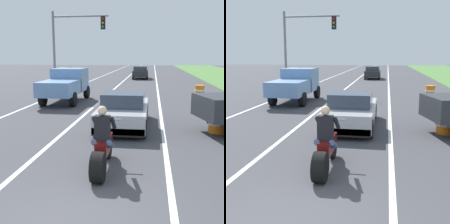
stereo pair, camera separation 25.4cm
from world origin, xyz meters
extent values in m
cube|color=white|center=(-5.40, 20.00, 0.00)|extent=(0.14, 120.00, 0.01)
cube|color=white|center=(1.80, 20.00, 0.00)|extent=(0.14, 120.00, 0.01)
cube|color=white|center=(-1.80, 20.00, 0.00)|extent=(0.14, 120.00, 0.01)
cylinder|color=black|center=(0.22, 1.93, 0.35)|extent=(0.28, 0.69, 0.69)
cylinder|color=black|center=(0.22, 3.48, 0.31)|extent=(0.12, 0.63, 0.63)
cube|color=#590F0F|center=(0.22, 2.75, 0.61)|extent=(0.28, 1.10, 0.36)
cylinder|color=#B2B2B7|center=(0.22, 3.40, 0.68)|extent=(0.08, 0.36, 0.73)
cylinder|color=#A5A5AA|center=(0.22, 3.38, 1.11)|extent=(0.70, 0.05, 0.05)
cube|color=black|center=(0.22, 2.52, 1.09)|extent=(0.36, 0.24, 0.60)
sphere|color=beige|center=(0.22, 2.52, 1.51)|extent=(0.22, 0.22, 0.22)
cylinder|color=#384C7A|center=(0.04, 2.55, 0.69)|extent=(0.14, 0.47, 0.32)
cylinder|color=black|center=(0.00, 2.82, 1.14)|extent=(0.10, 0.51, 0.40)
cylinder|color=#384C7A|center=(0.40, 2.55, 0.69)|extent=(0.14, 0.47, 0.32)
cylinder|color=black|center=(0.44, 2.82, 1.14)|extent=(0.10, 0.51, 0.40)
cube|color=#B7B7BC|center=(0.28, 7.22, 0.53)|extent=(1.80, 4.30, 0.64)
cube|color=#333D4C|center=(0.28, 7.02, 1.11)|extent=(1.56, 1.70, 0.52)
cube|color=black|center=(0.28, 5.17, 0.29)|extent=(1.76, 0.20, 0.28)
cylinder|color=black|center=(-0.52, 8.82, 0.32)|extent=(0.24, 0.64, 0.64)
cylinder|color=black|center=(1.08, 8.82, 0.32)|extent=(0.24, 0.64, 0.64)
cylinder|color=black|center=(-0.52, 5.62, 0.32)|extent=(0.24, 0.64, 0.64)
cylinder|color=black|center=(1.08, 5.62, 0.32)|extent=(0.24, 0.64, 0.64)
cube|color=#6B93C6|center=(-3.80, 13.82, 1.28)|extent=(1.90, 2.10, 1.40)
cube|color=#333D4C|center=(-3.80, 14.17, 1.67)|extent=(1.67, 0.29, 0.57)
cube|color=#6B93C6|center=(-3.80, 11.57, 0.98)|extent=(1.90, 2.70, 0.80)
cylinder|color=black|center=(-4.67, 14.62, 0.40)|extent=(0.28, 0.80, 0.80)
cylinder|color=black|center=(-2.93, 14.62, 0.40)|extent=(0.28, 0.80, 0.80)
cylinder|color=black|center=(-4.67, 11.27, 0.40)|extent=(0.28, 0.80, 0.80)
cylinder|color=black|center=(-2.93, 11.27, 0.40)|extent=(0.28, 0.80, 0.80)
cylinder|color=black|center=(3.88, 7.41, 0.40)|extent=(0.85, 0.48, 0.80)
cylinder|color=gray|center=(-6.12, 17.71, 3.00)|extent=(0.18, 0.18, 6.00)
cylinder|color=gray|center=(-4.02, 17.71, 5.60)|extent=(4.19, 0.12, 0.12)
cube|color=black|center=(-2.33, 17.71, 5.10)|extent=(0.32, 0.24, 0.90)
sphere|color=red|center=(-2.33, 17.57, 5.38)|extent=(0.16, 0.16, 0.16)
sphere|color=orange|center=(-2.33, 17.57, 5.10)|extent=(0.16, 0.16, 0.16)
sphere|color=green|center=(-2.33, 17.57, 4.82)|extent=(0.16, 0.16, 0.16)
cylinder|color=orange|center=(3.71, 6.65, 0.50)|extent=(0.56, 0.56, 1.00)
cylinder|color=white|center=(3.71, 6.65, 0.70)|extent=(0.58, 0.58, 0.10)
cylinder|color=white|center=(3.71, 6.65, 0.35)|extent=(0.58, 0.58, 0.10)
cylinder|color=orange|center=(4.26, 9.72, 0.50)|extent=(0.56, 0.56, 1.00)
cylinder|color=white|center=(4.26, 9.72, 0.70)|extent=(0.58, 0.58, 0.10)
cylinder|color=white|center=(4.26, 9.72, 0.35)|extent=(0.58, 0.58, 0.10)
cylinder|color=orange|center=(4.21, 14.04, 0.50)|extent=(0.56, 0.56, 1.00)
cylinder|color=white|center=(4.21, 14.04, 0.70)|extent=(0.58, 0.58, 0.10)
cylinder|color=white|center=(4.21, 14.04, 0.35)|extent=(0.58, 0.58, 0.10)
cube|color=#262628|center=(-0.09, 31.30, 0.65)|extent=(1.76, 4.00, 0.70)
cube|color=#333D4C|center=(-0.09, 31.10, 1.25)|extent=(1.56, 2.00, 0.50)
cylinder|color=black|center=(-0.89, 32.70, 0.30)|extent=(0.20, 0.60, 0.60)
cylinder|color=black|center=(0.71, 32.70, 0.30)|extent=(0.20, 0.60, 0.60)
cylinder|color=black|center=(-0.89, 29.90, 0.30)|extent=(0.20, 0.60, 0.60)
cylinder|color=black|center=(0.71, 29.90, 0.30)|extent=(0.20, 0.60, 0.60)
camera|label=1|loc=(1.36, -4.02, 2.77)|focal=46.51mm
camera|label=2|loc=(1.61, -3.98, 2.77)|focal=46.51mm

